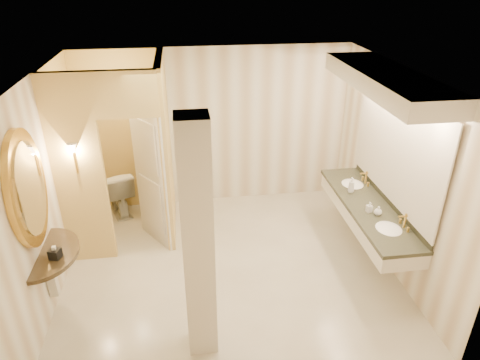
% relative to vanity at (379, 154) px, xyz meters
% --- Properties ---
extents(floor, '(4.50, 4.50, 0.00)m').
position_rel_vanity_xyz_m(floor, '(-1.98, 0.01, -1.63)').
color(floor, beige).
rests_on(floor, ground).
extents(ceiling, '(4.50, 4.50, 0.00)m').
position_rel_vanity_xyz_m(ceiling, '(-1.98, 0.01, 1.07)').
color(ceiling, white).
rests_on(ceiling, wall_back).
extents(wall_back, '(4.50, 0.02, 2.70)m').
position_rel_vanity_xyz_m(wall_back, '(-1.98, 2.01, -0.28)').
color(wall_back, silver).
rests_on(wall_back, floor).
extents(wall_front, '(4.50, 0.02, 2.70)m').
position_rel_vanity_xyz_m(wall_front, '(-1.98, -1.99, -0.28)').
color(wall_front, silver).
rests_on(wall_front, floor).
extents(wall_left, '(0.02, 4.00, 2.70)m').
position_rel_vanity_xyz_m(wall_left, '(-4.23, 0.01, -0.28)').
color(wall_left, silver).
rests_on(wall_left, floor).
extents(wall_right, '(0.02, 4.00, 2.70)m').
position_rel_vanity_xyz_m(wall_right, '(0.27, 0.01, -0.28)').
color(wall_right, silver).
rests_on(wall_right, floor).
extents(toilet_closet, '(1.50, 1.55, 2.70)m').
position_rel_vanity_xyz_m(toilet_closet, '(-3.11, 0.98, -0.24)').
color(toilet_closet, '#EFC97D').
rests_on(toilet_closet, floor).
extents(wall_sconce, '(0.14, 0.14, 0.42)m').
position_rel_vanity_xyz_m(wall_sconce, '(-3.90, 0.44, 0.10)').
color(wall_sconce, gold).
rests_on(wall_sconce, toilet_closet).
extents(vanity, '(0.75, 2.46, 2.09)m').
position_rel_vanity_xyz_m(vanity, '(0.00, 0.00, 0.00)').
color(vanity, beige).
rests_on(vanity, floor).
extents(console_shelf, '(1.03, 1.03, 1.96)m').
position_rel_vanity_xyz_m(console_shelf, '(-4.19, -0.53, -0.28)').
color(console_shelf, black).
rests_on(console_shelf, floor).
extents(pillar, '(0.31, 0.31, 2.70)m').
position_rel_vanity_xyz_m(pillar, '(-2.43, -1.30, -0.28)').
color(pillar, beige).
rests_on(pillar, floor).
extents(tissue_box, '(0.14, 0.14, 0.11)m').
position_rel_vanity_xyz_m(tissue_box, '(-4.02, -0.65, -0.70)').
color(tissue_box, black).
rests_on(tissue_box, console_shelf).
extents(toilet, '(0.68, 0.89, 0.80)m').
position_rel_vanity_xyz_m(toilet, '(-3.66, 1.76, -1.23)').
color(toilet, white).
rests_on(toilet, floor).
extents(soap_bottle_a, '(0.08, 0.08, 0.15)m').
position_rel_vanity_xyz_m(soap_bottle_a, '(-0.12, -0.19, -0.68)').
color(soap_bottle_a, beige).
rests_on(soap_bottle_a, vanity).
extents(soap_bottle_b, '(0.12, 0.12, 0.13)m').
position_rel_vanity_xyz_m(soap_bottle_b, '(-0.03, -0.28, -0.69)').
color(soap_bottle_b, silver).
rests_on(soap_bottle_b, vanity).
extents(soap_bottle_c, '(0.09, 0.09, 0.23)m').
position_rel_vanity_xyz_m(soap_bottle_c, '(-0.15, 0.37, -0.64)').
color(soap_bottle_c, '#C6B28C').
rests_on(soap_bottle_c, vanity).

